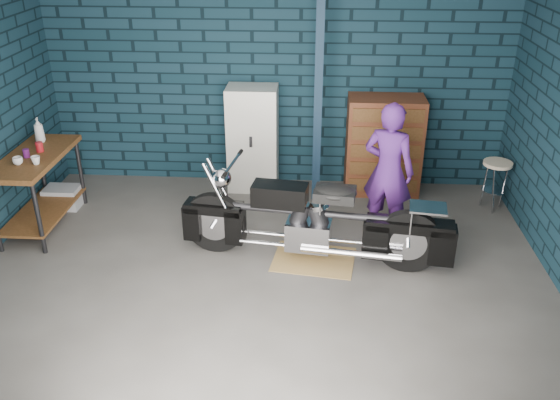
{
  "coord_description": "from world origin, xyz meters",
  "views": [
    {
      "loc": [
        0.54,
        -5.1,
        3.43
      ],
      "look_at": [
        0.19,
        0.3,
        0.77
      ],
      "focal_mm": 38.0,
      "sensor_mm": 36.0,
      "label": 1
    }
  ],
  "objects_px": {
    "person": "(388,171)",
    "motorcycle": "(315,216)",
    "tool_chest": "(384,146)",
    "workbench": "(40,191)",
    "storage_bin": "(63,197)",
    "locker": "(253,139)",
    "shop_stool": "(494,186)"
  },
  "relations": [
    {
      "from": "motorcycle",
      "to": "workbench",
      "type": "bearing_deg",
      "value": 177.46
    },
    {
      "from": "storage_bin",
      "to": "locker",
      "type": "distance_m",
      "value": 2.54
    },
    {
      "from": "workbench",
      "to": "storage_bin",
      "type": "distance_m",
      "value": 0.59
    },
    {
      "from": "motorcycle",
      "to": "locker",
      "type": "xyz_separation_m",
      "value": [
        -0.85,
        1.83,
        0.16
      ]
    },
    {
      "from": "person",
      "to": "storage_bin",
      "type": "distance_m",
      "value": 4.09
    },
    {
      "from": "workbench",
      "to": "shop_stool",
      "type": "xyz_separation_m",
      "value": [
        5.46,
        0.8,
        -0.13
      ]
    },
    {
      "from": "storage_bin",
      "to": "tool_chest",
      "type": "height_order",
      "value": "tool_chest"
    },
    {
      "from": "shop_stool",
      "to": "person",
      "type": "bearing_deg",
      "value": -153.08
    },
    {
      "from": "motorcycle",
      "to": "person",
      "type": "bearing_deg",
      "value": 46.62
    },
    {
      "from": "tool_chest",
      "to": "person",
      "type": "bearing_deg",
      "value": -93.26
    },
    {
      "from": "person",
      "to": "tool_chest",
      "type": "distance_m",
      "value": 1.18
    },
    {
      "from": "workbench",
      "to": "storage_bin",
      "type": "relative_size",
      "value": 3.26
    },
    {
      "from": "person",
      "to": "motorcycle",
      "type": "bearing_deg",
      "value": 62.9
    },
    {
      "from": "motorcycle",
      "to": "person",
      "type": "distance_m",
      "value": 1.07
    },
    {
      "from": "motorcycle",
      "to": "tool_chest",
      "type": "height_order",
      "value": "tool_chest"
    },
    {
      "from": "person",
      "to": "shop_stool",
      "type": "relative_size",
      "value": 2.48
    },
    {
      "from": "workbench",
      "to": "tool_chest",
      "type": "distance_m",
      "value": 4.29
    },
    {
      "from": "tool_chest",
      "to": "locker",
      "type": "bearing_deg",
      "value": 180.0
    },
    {
      "from": "workbench",
      "to": "tool_chest",
      "type": "bearing_deg",
      "value": 16.89
    },
    {
      "from": "storage_bin",
      "to": "tool_chest",
      "type": "distance_m",
      "value": 4.18
    },
    {
      "from": "person",
      "to": "storage_bin",
      "type": "bearing_deg",
      "value": 17.85
    },
    {
      "from": "storage_bin",
      "to": "tool_chest",
      "type": "xyz_separation_m",
      "value": [
        4.08,
        0.75,
        0.51
      ]
    },
    {
      "from": "locker",
      "to": "storage_bin",
      "type": "bearing_deg",
      "value": -162.48
    },
    {
      "from": "motorcycle",
      "to": "shop_stool",
      "type": "height_order",
      "value": "motorcycle"
    },
    {
      "from": "person",
      "to": "storage_bin",
      "type": "height_order",
      "value": "person"
    },
    {
      "from": "motorcycle",
      "to": "person",
      "type": "relative_size",
      "value": 1.55
    },
    {
      "from": "workbench",
      "to": "shop_stool",
      "type": "bearing_deg",
      "value": 8.29
    },
    {
      "from": "workbench",
      "to": "shop_stool",
      "type": "relative_size",
      "value": 2.18
    },
    {
      "from": "motorcycle",
      "to": "tool_chest",
      "type": "bearing_deg",
      "value": 72.06
    },
    {
      "from": "workbench",
      "to": "storage_bin",
      "type": "xyz_separation_m",
      "value": [
        0.02,
        0.5,
        -0.32
      ]
    },
    {
      "from": "locker",
      "to": "person",
      "type": "bearing_deg",
      "value": -35.34
    },
    {
      "from": "tool_chest",
      "to": "workbench",
      "type": "bearing_deg",
      "value": -163.11
    }
  ]
}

